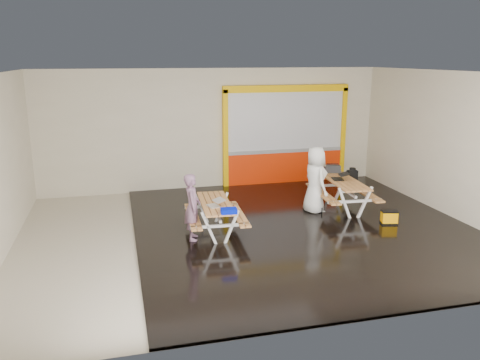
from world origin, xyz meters
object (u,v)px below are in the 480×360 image
object	(u,v)px
laptop_right	(340,177)
dark_case	(315,208)
backpack	(352,176)
picnic_table_left	(216,210)
person_right	(315,180)
blue_pouch	(229,211)
fluke_bag	(389,217)
laptop_left	(215,204)
toolbox	(332,169)
picnic_table_right	(343,187)
person_left	(192,207)

from	to	relation	value
laptop_right	dark_case	bearing A→B (deg)	-168.39
dark_case	backpack	bearing A→B (deg)	25.48
laptop_right	dark_case	xyz separation A→B (m)	(-0.70, -0.14, -0.73)
picnic_table_left	person_right	world-z (taller)	person_right
blue_pouch	fluke_bag	distance (m)	3.94
picnic_table_left	blue_pouch	xyz separation A→B (m)	(0.12, -0.80, 0.22)
picnic_table_left	fluke_bag	world-z (taller)	picnic_table_left
laptop_left	blue_pouch	distance (m)	0.57
dark_case	fluke_bag	distance (m)	1.83
laptop_right	toolbox	bearing A→B (deg)	79.58
laptop_right	fluke_bag	size ratio (longest dim) A/B	1.13
picnic_table_left	picnic_table_right	bearing A→B (deg)	14.12
person_right	dark_case	size ratio (longest dim) A/B	4.81
person_right	blue_pouch	bearing A→B (deg)	117.16
dark_case	picnic_table_left	bearing A→B (deg)	-162.92
picnic_table_left	toolbox	distance (m)	3.98
fluke_bag	blue_pouch	bearing A→B (deg)	-175.24
blue_pouch	dark_case	distance (m)	3.15
laptop_left	fluke_bag	world-z (taller)	laptop_left
picnic_table_left	laptop_left	bearing A→B (deg)	-101.99
toolbox	picnic_table_right	bearing A→B (deg)	-95.95
person_left	backpack	distance (m)	4.89
laptop_left	blue_pouch	xyz separation A→B (m)	(0.17, -0.54, -0.00)
person_right	backpack	xyz separation A→B (m)	(1.30, 0.56, -0.11)
person_left	toolbox	world-z (taller)	person_left
picnic_table_right	blue_pouch	world-z (taller)	blue_pouch
fluke_bag	laptop_right	bearing A→B (deg)	111.72
laptop_right	blue_pouch	world-z (taller)	laptop_right
person_right	laptop_right	size ratio (longest dim) A/B	3.63
laptop_left	person_right	bearing A→B (deg)	22.46
laptop_left	fluke_bag	bearing A→B (deg)	-3.12
backpack	dark_case	distance (m)	1.55
laptop_right	fluke_bag	xyz separation A→B (m)	(0.58, -1.45, -0.64)
picnic_table_right	dark_case	size ratio (longest dim) A/B	5.85
picnic_table_left	person_right	distance (m)	2.87
blue_pouch	toolbox	distance (m)	4.28
backpack	laptop_right	bearing A→B (deg)	-141.37
person_right	backpack	size ratio (longest dim) A/B	3.87
toolbox	laptop_left	bearing A→B (deg)	-151.13
dark_case	person_left	bearing A→B (deg)	-160.75
picnic_table_left	dark_case	distance (m)	2.89
picnic_table_right	person_left	xyz separation A→B (m)	(-4.03, -1.18, 0.16)
laptop_right	picnic_table_right	bearing A→B (deg)	-65.29
person_left	fluke_bag	size ratio (longest dim) A/B	3.43
picnic_table_left	backpack	distance (m)	4.26
fluke_bag	person_left	bearing A→B (deg)	177.94
picnic_table_left	laptop_left	distance (m)	0.34
backpack	picnic_table_left	bearing A→B (deg)	-160.13
person_right	backpack	distance (m)	1.41
fluke_bag	laptop_left	bearing A→B (deg)	176.88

